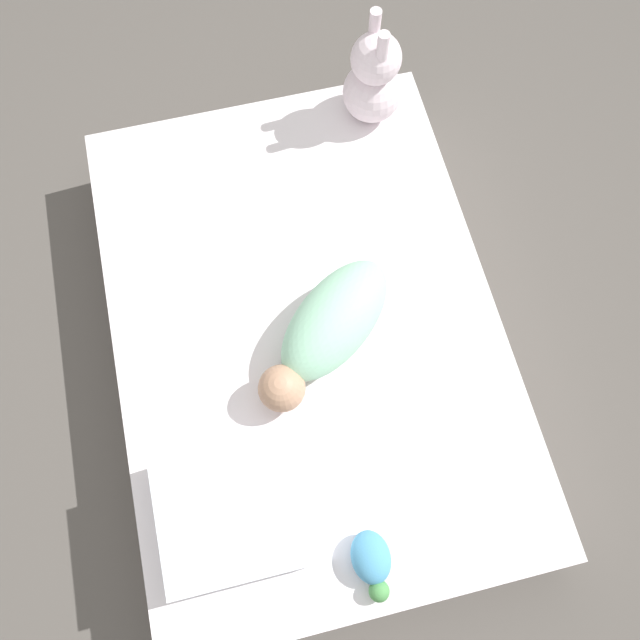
# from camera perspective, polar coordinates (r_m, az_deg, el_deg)

# --- Properties ---
(ground_plane) EXTENTS (12.00, 12.00, 0.00)m
(ground_plane) POSITION_cam_1_polar(r_m,az_deg,el_deg) (1.91, -1.16, -2.60)
(ground_plane) COLOR #514C47
(bed_mattress) EXTENTS (1.49, 1.04, 0.23)m
(bed_mattress) POSITION_cam_1_polar(r_m,az_deg,el_deg) (1.80, -1.23, -1.50)
(bed_mattress) COLOR white
(bed_mattress) RESTS_ON ground_plane
(swaddled_baby) EXTENTS (0.40, 0.44, 0.16)m
(swaddled_baby) POSITION_cam_1_polar(r_m,az_deg,el_deg) (1.60, 0.77, -0.73)
(swaddled_baby) COLOR #99D6B2
(swaddled_baby) RESTS_ON bed_mattress
(pillow) EXTENTS (0.32, 0.37, 0.11)m
(pillow) POSITION_cam_1_polar(r_m,az_deg,el_deg) (1.55, -7.41, -16.87)
(pillow) COLOR white
(pillow) RESTS_ON bed_mattress
(bunny_plush) EXTENTS (0.18, 0.18, 0.35)m
(bunny_plush) POSITION_cam_1_polar(r_m,az_deg,el_deg) (1.93, 4.92, 21.02)
(bunny_plush) COLOR silver
(bunny_plush) RESTS_ON bed_mattress
(turtle_plush) EXTENTS (0.16, 0.09, 0.07)m
(turtle_plush) POSITION_cam_1_polar(r_m,az_deg,el_deg) (1.56, 4.76, -21.13)
(turtle_plush) COLOR #4C99C6
(turtle_plush) RESTS_ON bed_mattress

